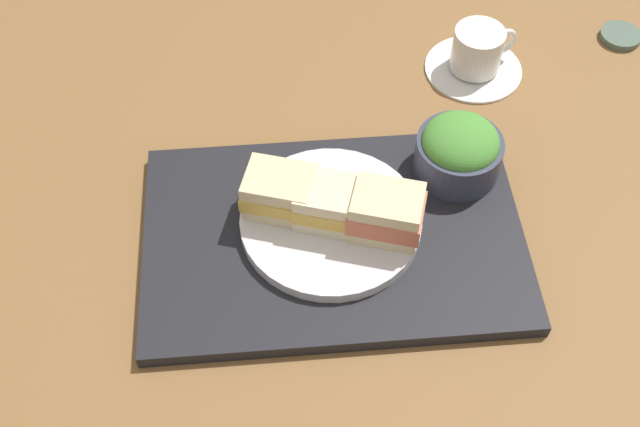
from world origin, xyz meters
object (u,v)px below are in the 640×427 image
sandwich_far (383,213)px  salad_bowl (455,150)px  sandwich_near (273,192)px  coffee_cup (474,55)px  sandwich_plate (327,221)px  small_sauce_dish (617,36)px  sandwich_middle (327,204)px

sandwich_far → salad_bowl: salad_bowl is taller
sandwich_near → coffee_cup: 37.86cm
sandwich_plate → coffee_cup: coffee_cup is taller
sandwich_far → small_sauce_dish: bearing=40.3°
sandwich_middle → salad_bowl: (16.15, 7.11, -0.45)cm
sandwich_near → coffee_cup: bearing=40.3°
sandwich_near → salad_bowl: size_ratio=0.91×
salad_bowl → coffee_cup: size_ratio=0.77×
sandwich_middle → coffee_cup: bearing=49.4°
sandwich_near → sandwich_middle: (6.04, -2.12, -0.05)cm
sandwich_plate → salad_bowl: size_ratio=2.02×
sandwich_near → salad_bowl: 22.75cm
sandwich_plate → salad_bowl: 17.88cm
sandwich_plate → sandwich_middle: sandwich_middle is taller
sandwich_plate → sandwich_far: size_ratio=2.20×
sandwich_plate → small_sauce_dish: bearing=34.5°
coffee_cup → sandwich_middle: bearing=-130.6°
sandwich_plate → sandwich_middle: bearing=0.0°
small_sauce_dish → sandwich_far: bearing=-139.7°
sandwich_far → small_sauce_dish: 51.81cm
sandwich_middle → small_sauce_dish: (45.31, 31.17, -5.52)cm
sandwich_middle → sandwich_far: bearing=-19.3°
sandwich_far → sandwich_middle: bearing=160.7°
sandwich_far → sandwich_near: bearing=160.7°
sandwich_far → small_sauce_dish: size_ratio=1.64×
coffee_cup → small_sauce_dish: (22.56, 4.67, -2.33)cm
sandwich_plate → sandwich_middle: size_ratio=2.30×
salad_bowl → small_sauce_dish: salad_bowl is taller
sandwich_far → salad_bowl: bearing=42.4°
sandwich_near → coffee_cup: sandwich_near is taller
sandwich_plate → sandwich_near: sandwich_near is taller
sandwich_near → sandwich_plate: bearing=-19.3°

